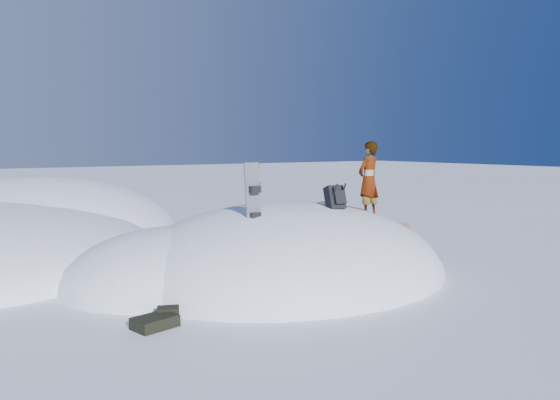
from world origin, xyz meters
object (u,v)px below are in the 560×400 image
backpack (335,198)px  person (369,180)px  snowboard_dark (254,206)px  snowboard_red (255,198)px

backpack → person: person is taller
snowboard_dark → person: (3.51, 0.71, 0.33)m
snowboard_dark → person: size_ratio=0.94×
backpack → snowboard_dark: bearing=-174.3°
snowboard_red → backpack: bearing=-62.6°
snowboard_dark → backpack: size_ratio=2.83×
snowboard_red → snowboard_dark: 0.87m
snowboard_red → snowboard_dark: (-0.47, -0.73, -0.06)m
snowboard_dark → backpack: 1.88m
person → snowboard_red: bearing=-13.3°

